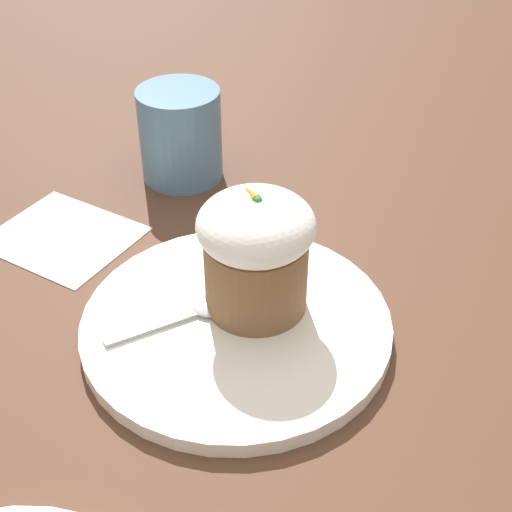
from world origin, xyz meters
TOP-DOWN VIEW (x-y plane):
  - ground_plane at (0.00, 0.00)m, footprint 4.00×4.00m
  - dessert_plate at (0.00, 0.00)m, footprint 0.26×0.26m
  - carrot_cake at (0.01, -0.02)m, footprint 0.10×0.10m
  - spoon at (0.02, 0.03)m, footprint 0.03×0.12m
  - coffee_cup at (0.26, -0.06)m, footprint 0.13×0.09m
  - paper_napkin at (0.20, 0.10)m, footprint 0.18×0.17m

SIDE VIEW (x-z plane):
  - ground_plane at x=0.00m, z-range 0.00..0.00m
  - paper_napkin at x=0.20m, z-range 0.00..0.00m
  - dessert_plate at x=0.00m, z-range 0.00..0.01m
  - spoon at x=0.02m, z-range 0.01..0.02m
  - coffee_cup at x=0.26m, z-range 0.00..0.10m
  - carrot_cake at x=0.01m, z-range 0.02..0.13m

